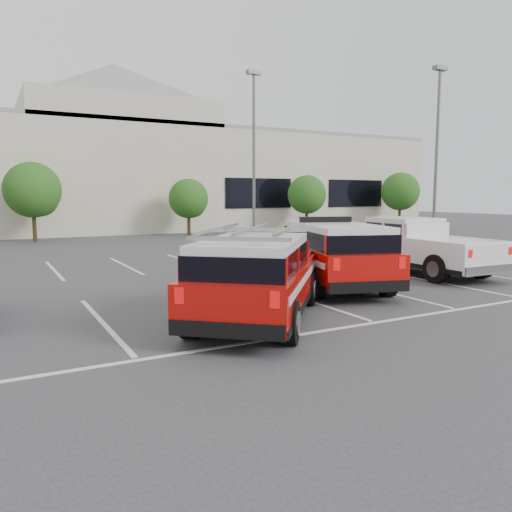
{
  "coord_description": "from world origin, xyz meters",
  "views": [
    {
      "loc": [
        -7.57,
        -11.2,
        2.86
      ],
      "look_at": [
        -0.55,
        1.77,
        1.05
      ],
      "focal_mm": 35.0,
      "sensor_mm": 36.0,
      "label": 1
    }
  ],
  "objects": [
    {
      "name": "tree_mid_left",
      "position": [
        -4.91,
        22.05,
        3.04
      ],
      "size": [
        3.37,
        3.37,
        4.85
      ],
      "color": "#3F2B19",
      "rests_on": "ground"
    },
    {
      "name": "tree_right",
      "position": [
        15.09,
        22.05,
        2.77
      ],
      "size": [
        3.07,
        3.07,
        4.42
      ],
      "color": "#3F2B19",
      "rests_on": "ground"
    },
    {
      "name": "fire_chief_suv",
      "position": [
        1.85,
        1.32,
        0.89
      ],
      "size": [
        3.95,
        6.54,
        2.17
      ],
      "rotation": [
        0.0,
        0.0,
        -0.3
      ],
      "color": "#AA0C08",
      "rests_on": "ground"
    },
    {
      "name": "ladder_suv",
      "position": [
        -2.27,
        -1.43,
        0.87
      ],
      "size": [
        5.2,
        5.59,
        2.17
      ],
      "rotation": [
        0.0,
        0.0,
        -0.7
      ],
      "color": "#AA0C08",
      "rests_on": "ground"
    },
    {
      "name": "light_pole_right",
      "position": [
        16.0,
        10.0,
        5.19
      ],
      "size": [
        0.9,
        0.6,
        10.24
      ],
      "color": "#59595E",
      "rests_on": "ground"
    },
    {
      "name": "stall_markings",
      "position": [
        0.0,
        4.5,
        0.01
      ],
      "size": [
        23.0,
        15.0,
        0.01
      ],
      "primitive_type": "cube",
      "color": "silver",
      "rests_on": "ground"
    },
    {
      "name": "ground",
      "position": [
        0.0,
        0.0,
        0.0
      ],
      "size": [
        120.0,
        120.0,
        0.0
      ],
      "primitive_type": "plane",
      "color": "#363638",
      "rests_on": "ground"
    },
    {
      "name": "light_pole_mid",
      "position": [
        7.0,
        16.0,
        5.19
      ],
      "size": [
        0.9,
        0.6,
        10.24
      ],
      "color": "#59595E",
      "rests_on": "ground"
    },
    {
      "name": "tree_far_right",
      "position": [
        25.09,
        22.05,
        3.04
      ],
      "size": [
        3.37,
        3.37,
        4.85
      ],
      "color": "#3F2B19",
      "rests_on": "ground"
    },
    {
      "name": "convention_building",
      "position": [
        0.18,
        31.86,
        4.72
      ],
      "size": [
        60.0,
        16.99,
        13.2
      ],
      "color": "beige",
      "rests_on": "ground"
    },
    {
      "name": "tree_mid_right",
      "position": [
        5.09,
        22.05,
        2.5
      ],
      "size": [
        2.77,
        2.77,
        3.99
      ],
      "color": "#3F2B19",
      "rests_on": "ground"
    },
    {
      "name": "white_pickup",
      "position": [
        6.35,
        2.22,
        0.8
      ],
      "size": [
        2.51,
        6.62,
        2.0
      ],
      "rotation": [
        0.0,
        0.0,
        -0.04
      ],
      "color": "silver",
      "rests_on": "ground"
    }
  ]
}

